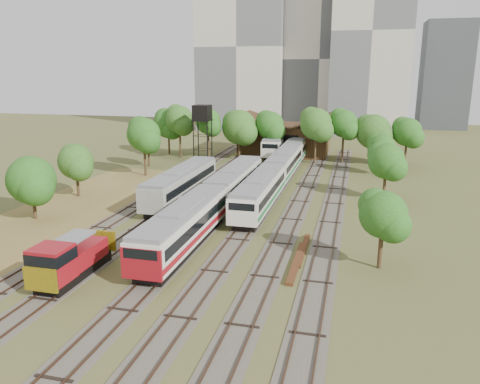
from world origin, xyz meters
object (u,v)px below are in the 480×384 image
(water_tower, at_px, (202,114))
(railcar_red_set, at_px, (214,201))
(shunter_locomotive, at_px, (68,261))
(railcar_green_set, at_px, (284,164))

(water_tower, bearing_deg, railcar_red_set, -69.41)
(shunter_locomotive, xyz_separation_m, water_tower, (-4.97, 46.22, 6.62))
(shunter_locomotive, bearing_deg, water_tower, 96.14)
(railcar_green_set, distance_m, water_tower, 17.78)
(railcar_red_set, height_order, water_tower, water_tower)
(railcar_red_set, xyz_separation_m, water_tower, (-10.97, 29.20, 6.19))
(railcar_red_set, distance_m, railcar_green_set, 22.27)
(railcar_green_set, relative_size, water_tower, 5.34)
(railcar_red_set, relative_size, railcar_green_set, 0.66)
(railcar_red_set, bearing_deg, water_tower, 110.59)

